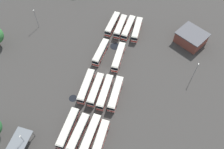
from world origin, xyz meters
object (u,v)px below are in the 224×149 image
object	(u,v)px
bus_row3_slot3	(100,139)
lamp_post_mid_lot	(195,70)
bus_row2_slot0	(86,86)
bus_row0_slot2	(128,28)
depot_building	(191,38)
lamp_post_by_building	(36,18)
bus_row2_slot2	(105,92)
bus_row3_slot1	(79,133)
bus_row0_slot3	(137,30)
maintenance_shelter	(18,143)
bus_row2_slot1	(96,90)
bus_row0_slot0	(113,24)
bus_row1_slot2	(119,57)
lamp_post_far_corner	(24,140)
bus_row3_slot2	(91,134)
bus_row3_slot0	(68,128)
bus_row2_slot3	(116,94)
bus_row0_slot1	(120,27)
bus_row1_slot0	(101,52)

from	to	relation	value
bus_row3_slot3	lamp_post_mid_lot	xyz separation A→B (m)	(-30.68, 26.19, 2.74)
bus_row2_slot0	bus_row0_slot2	bearing A→B (deg)	164.83
depot_building	lamp_post_by_building	world-z (taller)	lamp_post_by_building
bus_row2_slot2	bus_row3_slot1	world-z (taller)	same
bus_row0_slot3	bus_row2_slot0	bearing A→B (deg)	-21.25
bus_row2_slot0	maintenance_shelter	world-z (taller)	maintenance_shelter
bus_row2_slot2	lamp_post_by_building	bearing A→B (deg)	-125.77
bus_row3_slot1	lamp_post_by_building	size ratio (longest dim) A/B	1.37
bus_row2_slot1	depot_building	bearing A→B (deg)	136.17
bus_row0_slot0	bus_row3_slot1	xyz separation A→B (m)	(48.93, 0.98, -0.00)
bus_row1_slot2	bus_row2_slot0	bearing A→B (deg)	-27.55
bus_row0_slot0	bus_row2_slot0	bearing A→B (deg)	-2.97
lamp_post_far_corner	bus_row0_slot2	bearing A→B (deg)	159.83
bus_row2_slot0	bus_row3_slot2	distance (m)	17.51
bus_row0_slot0	bus_row3_slot0	bearing A→B (deg)	-3.09
bus_row3_slot1	bus_row2_slot3	bearing A→B (deg)	153.91
bus_row3_slot3	bus_row2_slot0	bearing A→B (deg)	-150.55
bus_row2_slot0	bus_row3_slot3	size ratio (longest dim) A/B	1.09
bus_row2_slot2	depot_building	bearing A→B (deg)	139.69
bus_row3_slot2	bus_row3_slot3	world-z (taller)	same
maintenance_shelter	lamp_post_far_corner	xyz separation A→B (m)	(-0.88, 1.43, 0.65)
bus_row3_slot1	bus_row0_slot1	bearing A→B (deg)	176.94
bus_row2_slot3	lamp_post_by_building	xyz separation A→B (m)	(-25.63, -39.55, 3.08)
bus_row2_slot0	bus_row3_slot2	size ratio (longest dim) A/B	1.02
bus_row2_slot0	maintenance_shelter	bearing A→B (deg)	-28.28
bus_row2_slot3	maintenance_shelter	size ratio (longest dim) A/B	1.39
bus_row0_slot0	maintenance_shelter	size ratio (longest dim) A/B	1.39
bus_row2_slot0	bus_row0_slot3	bearing A→B (deg)	158.75
bus_row0_slot1	lamp_post_mid_lot	bearing A→B (deg)	59.59
bus_row3_slot2	bus_row0_slot0	bearing A→B (deg)	-174.46
bus_row3_slot1	bus_row1_slot0	bearing A→B (deg)	-176.93
bus_row2_slot0	lamp_post_far_corner	world-z (taller)	lamp_post_far_corner
bus_row0_slot0	bus_row0_slot3	size ratio (longest dim) A/B	1.05
bus_row2_slot1	bus_row3_slot3	xyz separation A→B (m)	(16.62, 6.11, -0.00)
bus_row1_slot2	bus_row3_slot0	bearing A→B (deg)	-15.92
bus_row2_slot2	bus_row3_slot0	bearing A→B (deg)	-27.28
bus_row2_slot2	lamp_post_by_building	world-z (taller)	lamp_post_by_building
bus_row2_slot1	bus_row2_slot2	world-z (taller)	same
bus_row0_slot2	bus_row1_slot0	bearing A→B (deg)	-26.33
bus_row1_slot2	bus_row3_slot2	distance (m)	31.74
bus_row0_slot2	bus_row2_slot3	size ratio (longest dim) A/B	0.99
bus_row3_slot2	depot_building	distance (m)	55.03
bus_row0_slot1	lamp_post_by_building	distance (m)	34.94
bus_row2_slot2	lamp_post_by_building	size ratio (longest dim) A/B	1.43
lamp_post_mid_lot	lamp_post_by_building	distance (m)	65.87
bus_row2_slot0	bus_row3_slot0	world-z (taller)	same
lamp_post_mid_lot	maintenance_shelter	bearing A→B (deg)	-52.31
bus_row0_slot3	lamp_post_by_building	bearing A→B (deg)	-81.30
bus_row0_slot3	maintenance_shelter	bearing A→B (deg)	-24.42
maintenance_shelter	lamp_post_far_corner	bearing A→B (deg)	121.52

